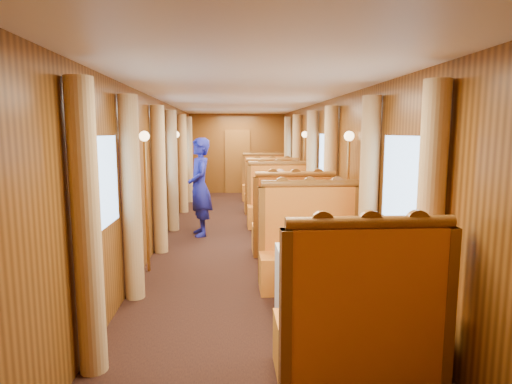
{
  "coord_description": "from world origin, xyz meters",
  "views": [
    {
      "loc": [
        -0.26,
        -7.62,
        1.94
      ],
      "look_at": [
        0.13,
        -1.34,
        1.05
      ],
      "focal_mm": 30.0,
      "sensor_mm": 36.0,
      "label": 1
    }
  ],
  "objects": [
    {
      "name": "floor",
      "position": [
        0.0,
        0.0,
        0.0
      ],
      "size": [
        3.0,
        12.0,
        0.01
      ],
      "primitive_type": null,
      "color": "black",
      "rests_on": "ground"
    },
    {
      "name": "ceiling",
      "position": [
        0.0,
        0.0,
        2.5
      ],
      "size": [
        3.0,
        12.0,
        0.01
      ],
      "primitive_type": null,
      "rotation": [
        3.14,
        0.0,
        0.0
      ],
      "color": "silver",
      "rests_on": "wall_left"
    },
    {
      "name": "wall_far",
      "position": [
        0.0,
        6.0,
        1.25
      ],
      "size": [
        3.0,
        0.01,
        2.5
      ],
      "primitive_type": null,
      "rotation": [
        1.57,
        0.0,
        0.0
      ],
      "color": "brown",
      "rests_on": "floor"
    },
    {
      "name": "wall_near",
      "position": [
        0.0,
        -6.0,
        1.25
      ],
      "size": [
        3.0,
        0.01,
        2.5
      ],
      "primitive_type": null,
      "rotation": [
        -1.57,
        0.0,
        0.0
      ],
      "color": "brown",
      "rests_on": "floor"
    },
    {
      "name": "wall_left",
      "position": [
        -1.5,
        0.0,
        1.25
      ],
      "size": [
        0.01,
        12.0,
        2.5
      ],
      "primitive_type": null,
      "rotation": [
        1.57,
        0.0,
        1.57
      ],
      "color": "brown",
      "rests_on": "floor"
    },
    {
      "name": "wall_right",
      "position": [
        1.5,
        0.0,
        1.25
      ],
      "size": [
        0.01,
        12.0,
        2.5
      ],
      "primitive_type": null,
      "rotation": [
        1.57,
        0.0,
        -1.57
      ],
      "color": "brown",
      "rests_on": "floor"
    },
    {
      "name": "doorway_far",
      "position": [
        0.0,
        5.97,
        1.0
      ],
      "size": [
        0.8,
        0.04,
        2.0
      ],
      "primitive_type": "cube",
      "color": "brown",
      "rests_on": "floor"
    },
    {
      "name": "table_near",
      "position": [
        0.75,
        -3.5,
        0.38
      ],
      "size": [
        1.05,
        0.72,
        0.75
      ],
      "primitive_type": "cube",
      "color": "white",
      "rests_on": "floor"
    },
    {
      "name": "banquette_near_fwd",
      "position": [
        0.75,
        -4.51,
        0.42
      ],
      "size": [
        1.3,
        0.55,
        1.34
      ],
      "color": "#BE4515",
      "rests_on": "floor"
    },
    {
      "name": "banquette_near_aft",
      "position": [
        0.75,
        -2.49,
        0.42
      ],
      "size": [
        1.3,
        0.55,
        1.34
      ],
      "color": "#BE4515",
      "rests_on": "floor"
    },
    {
      "name": "table_mid",
      "position": [
        0.75,
        0.0,
        0.38
      ],
      "size": [
        1.05,
        0.72,
        0.75
      ],
      "primitive_type": "cube",
      "color": "white",
      "rests_on": "floor"
    },
    {
      "name": "banquette_mid_fwd",
      "position": [
        0.75,
        -1.01,
        0.42
      ],
      "size": [
        1.3,
        0.55,
        1.34
      ],
      "color": "#BE4515",
      "rests_on": "floor"
    },
    {
      "name": "banquette_mid_aft",
      "position": [
        0.75,
        1.01,
        0.42
      ],
      "size": [
        1.3,
        0.55,
        1.34
      ],
      "color": "#BE4515",
      "rests_on": "floor"
    },
    {
      "name": "table_far",
      "position": [
        0.75,
        3.5,
        0.38
      ],
      "size": [
        1.05,
        0.72,
        0.75
      ],
      "primitive_type": "cube",
      "color": "white",
      "rests_on": "floor"
    },
    {
      "name": "banquette_far_fwd",
      "position": [
        0.75,
        2.49,
        0.42
      ],
      "size": [
        1.3,
        0.55,
        1.34
      ],
      "color": "#BE4515",
      "rests_on": "floor"
    },
    {
      "name": "banquette_far_aft",
      "position": [
        0.75,
        4.51,
        0.42
      ],
      "size": [
        1.3,
        0.55,
        1.34
      ],
      "color": "#BE4515",
      "rests_on": "floor"
    },
    {
      "name": "tea_tray",
      "position": [
        0.68,
        -3.57,
        0.76
      ],
      "size": [
        0.39,
        0.33,
        0.01
      ],
      "primitive_type": "cube",
      "rotation": [
        0.0,
        0.0,
        -0.21
      ],
      "color": "silver",
      "rests_on": "table_near"
    },
    {
      "name": "teapot_left",
      "position": [
        0.59,
        -3.58,
        0.82
      ],
      "size": [
        0.19,
        0.15,
        0.14
      ],
      "primitive_type": null,
      "rotation": [
        0.0,
        0.0,
        0.13
      ],
      "color": "silver",
      "rests_on": "tea_tray"
    },
    {
      "name": "teapot_right",
      "position": [
        0.76,
        -3.59,
        0.81
      ],
      "size": [
        0.16,
        0.12,
        0.13
      ],
      "primitive_type": null,
      "rotation": [
        0.0,
        0.0,
        -0.03
      ],
      "color": "silver",
      "rests_on": "tea_tray"
    },
    {
      "name": "teapot_back",
      "position": [
        0.67,
        -3.45,
        0.82
      ],
      "size": [
        0.18,
        0.14,
        0.14
      ],
      "primitive_type": null,
      "rotation": [
        0.0,
        0.0,
        -0.07
      ],
      "color": "silver",
      "rests_on": "tea_tray"
    },
    {
      "name": "fruit_plate",
      "position": [
        1.07,
        -3.64,
        0.77
      ],
      "size": [
        0.24,
        0.24,
        0.05
      ],
      "rotation": [
        0.0,
        0.0,
        -0.02
      ],
      "color": "white",
      "rests_on": "table_near"
    },
    {
      "name": "cup_inboard",
      "position": [
        0.39,
        -3.4,
        0.86
      ],
      "size": [
        0.08,
        0.08,
        0.26
      ],
      "rotation": [
        0.0,
        0.0,
        0.33
      ],
      "color": "white",
      "rests_on": "table_near"
    },
    {
      "name": "cup_outboard",
      "position": [
        0.48,
        -3.3,
        0.86
      ],
      "size": [
        0.08,
        0.08,
        0.26
      ],
      "rotation": [
        0.0,
        0.0,
        0.32
      ],
      "color": "white",
      "rests_on": "table_near"
    },
    {
      "name": "rose_vase_mid",
      "position": [
        0.71,
        -0.04,
        0.93
      ],
      "size": [
        0.06,
        0.06,
        0.36
      ],
      "rotation": [
        0.0,
        0.0,
        0.25
      ],
      "color": "silver",
      "rests_on": "table_mid"
    },
    {
      "name": "rose_vase_far",
      "position": [
        0.79,
        3.54,
        0.93
      ],
      "size": [
        0.06,
        0.06,
        0.36
      ],
      "rotation": [
        0.0,
        0.0,
        0.04
      ],
      "color": "silver",
      "rests_on": "table_far"
    },
    {
      "name": "window_left_near",
      "position": [
        -1.49,
        -3.5,
        1.45
      ],
      "size": [
        0.01,
        1.2,
        0.9
      ],
      "primitive_type": null,
      "rotation": [
        1.57,
        0.0,
        1.57
      ],
      "color": "#81ADE3",
      "rests_on": "wall_left"
    },
    {
      "name": "curtain_left_near_a",
      "position": [
        -1.38,
        -4.28,
        1.18
      ],
      "size": [
        0.22,
        0.22,
        2.35
      ],
      "primitive_type": "cylinder",
      "color": "tan",
      "rests_on": "floor"
    },
    {
      "name": "curtain_left_near_b",
      "position": [
        -1.38,
        -2.72,
        1.18
      ],
      "size": [
        0.22,
        0.22,
        2.35
      ],
      "primitive_type": "cylinder",
      "color": "tan",
      "rests_on": "floor"
    },
    {
      "name": "window_right_near",
      "position": [
        1.49,
        -3.5,
        1.45
      ],
      "size": [
        0.01,
        1.2,
        0.9
      ],
      "primitive_type": null,
      "rotation": [
        1.57,
        0.0,
        -1.57
      ],
      "color": "#81ADE3",
      "rests_on": "wall_right"
    },
    {
      "name": "curtain_right_near_a",
      "position": [
        1.38,
        -4.28,
        1.18
      ],
      "size": [
        0.22,
        0.22,
        2.35
      ],
      "primitive_type": "cylinder",
      "color": "tan",
      "rests_on": "floor"
    },
    {
      "name": "curtain_right_near_b",
      "position": [
        1.38,
        -2.72,
        1.18
      ],
      "size": [
        0.22,
        0.22,
        2.35
      ],
      "primitive_type": "cylinder",
      "color": "tan",
      "rests_on": "floor"
    },
    {
      "name": "window_left_mid",
      "position": [
        -1.49,
        0.0,
        1.45
      ],
      "size": [
        0.01,
        1.2,
        0.9
      ],
      "primitive_type": null,
      "rotation": [
        1.57,
        0.0,
        1.57
      ],
      "color": "#81ADE3",
      "rests_on": "wall_left"
    },
    {
      "name": "curtain_left_mid_a",
      "position": [
        -1.38,
        -0.78,
        1.18
      ],
      "size": [
        0.22,
        0.22,
        2.35
      ],
      "primitive_type": "cylinder",
      "color": "tan",
      "rests_on": "floor"
    },
    {
      "name": "curtain_left_mid_b",
      "position": [
        -1.38,
        0.78,
        1.18
      ],
      "size": [
        0.22,
        0.22,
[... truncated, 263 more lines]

